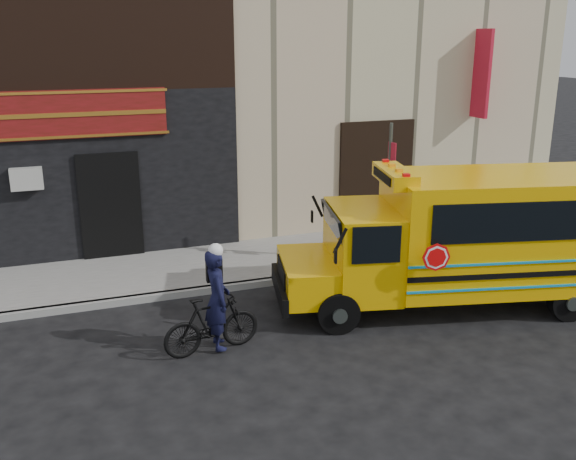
# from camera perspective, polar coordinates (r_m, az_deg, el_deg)

# --- Properties ---
(ground) EXTENTS (120.00, 120.00, 0.00)m
(ground) POSITION_cam_1_polar(r_m,az_deg,el_deg) (12.28, 2.56, -9.09)
(ground) COLOR black
(ground) RESTS_ON ground
(curb) EXTENTS (40.00, 0.20, 0.15)m
(curb) POSITION_cam_1_polar(r_m,az_deg,el_deg) (14.48, -1.36, -4.57)
(curb) COLOR gray
(curb) RESTS_ON ground
(sidewalk) EXTENTS (40.00, 3.00, 0.15)m
(sidewalk) POSITION_cam_1_polar(r_m,az_deg,el_deg) (15.82, -3.09, -2.69)
(sidewalk) COLOR slate
(sidewalk) RESTS_ON ground
(building) EXTENTS (20.00, 10.70, 12.00)m
(building) POSITION_cam_1_polar(r_m,az_deg,el_deg) (21.07, -8.81, 18.79)
(building) COLOR #B6AF89
(building) RESTS_ON sidewalk
(school_bus) EXTENTS (7.20, 3.60, 2.92)m
(school_bus) POSITION_cam_1_polar(r_m,az_deg,el_deg) (13.42, 15.71, -0.49)
(school_bus) COLOR black
(school_bus) RESTS_ON ground
(sign_pole) EXTENTS (0.08, 0.30, 3.47)m
(sign_pole) POSITION_cam_1_polar(r_m,az_deg,el_deg) (15.20, 8.95, 3.50)
(sign_pole) COLOR #444C47
(sign_pole) RESTS_ON ground
(bicycle) EXTENTS (1.81, 0.73, 1.06)m
(bicycle) POSITION_cam_1_polar(r_m,az_deg,el_deg) (11.43, -6.80, -8.32)
(bicycle) COLOR black
(bicycle) RESTS_ON ground
(cyclist) EXTENTS (0.46, 0.68, 1.82)m
(cyclist) POSITION_cam_1_polar(r_m,az_deg,el_deg) (11.36, -6.30, -6.34)
(cyclist) COLOR black
(cyclist) RESTS_ON ground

